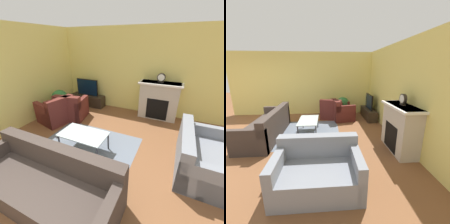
# 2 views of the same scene
# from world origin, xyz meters

# --- Properties ---
(wall_back) EXTENTS (8.28, 0.06, 2.70)m
(wall_back) POSITION_xyz_m (0.00, 4.65, 1.35)
(wall_back) COLOR #EADB72
(wall_back) RESTS_ON ground_plane
(wall_left) EXTENTS (0.06, 7.62, 2.70)m
(wall_left) POSITION_xyz_m (-2.67, 2.31, 1.35)
(wall_left) COLOR #EADB72
(wall_left) RESTS_ON ground_plane
(area_rug) EXTENTS (2.24, 1.79, 0.00)m
(area_rug) POSITION_xyz_m (-0.40, 2.10, 0.00)
(area_rug) COLOR slate
(area_rug) RESTS_ON ground_plane
(fireplace) EXTENTS (1.26, 0.51, 1.15)m
(fireplace) POSITION_xyz_m (0.83, 4.39, 0.60)
(fireplace) COLOR #BCB2A3
(fireplace) RESTS_ON ground_plane
(tv_stand) EXTENTS (1.28, 0.37, 0.41)m
(tv_stand) POSITION_xyz_m (-1.75, 4.35, 0.21)
(tv_stand) COLOR #2D2319
(tv_stand) RESTS_ON ground_plane
(tv) EXTENTS (0.85, 0.06, 0.60)m
(tv) POSITION_xyz_m (-1.75, 4.35, 0.71)
(tv) COLOR black
(tv) RESTS_ON tv_stand
(couch_sectional) EXTENTS (2.35, 0.87, 0.82)m
(couch_sectional) POSITION_xyz_m (-0.27, 0.83, 0.29)
(couch_sectional) COLOR #3D332D
(couch_sectional) RESTS_ON ground_plane
(couch_loveseat) EXTENTS (0.92, 1.42, 0.82)m
(couch_loveseat) POSITION_xyz_m (1.93, 2.45, 0.29)
(couch_loveseat) COLOR gray
(couch_loveseat) RESTS_ON ground_plane
(armchair_by_window) EXTENTS (1.01, 1.03, 0.82)m
(armchair_by_window) POSITION_xyz_m (-1.93, 2.84, 0.30)
(armchair_by_window) COLOR #5B231E
(armchair_by_window) RESTS_ON ground_plane
(armchair_accent) EXTENTS (0.96, 0.93, 0.82)m
(armchair_accent) POSITION_xyz_m (-1.65, 3.23, 0.30)
(armchair_accent) COLOR #5B231E
(armchair_accent) RESTS_ON ground_plane
(coffee_table) EXTENTS (1.04, 0.59, 0.44)m
(coffee_table) POSITION_xyz_m (-0.40, 2.04, 0.40)
(coffee_table) COLOR #333338
(coffee_table) RESTS_ON ground_plane
(potted_plant) EXTENTS (0.53, 0.53, 0.83)m
(potted_plant) POSITION_xyz_m (-2.17, 3.32, 0.51)
(potted_plant) COLOR beige
(potted_plant) RESTS_ON ground_plane
(mantel_clock) EXTENTS (0.24, 0.07, 0.27)m
(mantel_clock) POSITION_xyz_m (0.82, 4.39, 1.29)
(mantel_clock) COLOR #28231E
(mantel_clock) RESTS_ON fireplace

